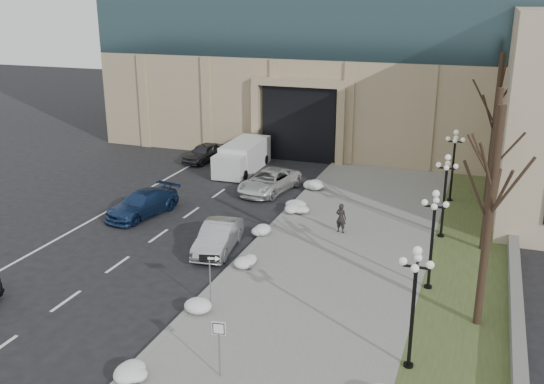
% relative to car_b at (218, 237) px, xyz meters
% --- Properties ---
extents(sidewalk, '(9.00, 40.00, 0.12)m').
position_rel_car_b_xyz_m(sidewalk, '(6.00, 0.72, -0.70)').
color(sidewalk, gray).
rests_on(sidewalk, ground).
extents(curb, '(0.30, 40.00, 0.14)m').
position_rel_car_b_xyz_m(curb, '(1.50, 0.72, -0.69)').
color(curb, gray).
rests_on(curb, ground).
extents(grass_strip, '(4.00, 40.00, 0.10)m').
position_rel_car_b_xyz_m(grass_strip, '(12.50, 0.72, -0.71)').
color(grass_strip, '#3B4824').
rests_on(grass_strip, ground).
extents(stone_wall, '(0.50, 30.00, 0.70)m').
position_rel_car_b_xyz_m(stone_wall, '(14.50, 2.72, -0.41)').
color(stone_wall, slate).
rests_on(stone_wall, ground).
extents(car_b, '(2.24, 4.79, 1.52)m').
position_rel_car_b_xyz_m(car_b, '(0.00, 0.00, 0.00)').
color(car_b, '#9C9FA3').
rests_on(car_b, ground).
extents(car_c, '(3.13, 5.45, 1.49)m').
position_rel_car_b_xyz_m(car_c, '(-6.55, 3.32, -0.02)').
color(car_c, navy).
rests_on(car_c, ground).
extents(car_d, '(3.42, 5.76, 1.50)m').
position_rel_car_b_xyz_m(car_d, '(-0.90, 10.23, -0.01)').
color(car_d, white).
rests_on(car_d, ground).
extents(car_e, '(2.50, 4.54, 1.46)m').
position_rel_car_b_xyz_m(car_e, '(-8.50, 15.87, -0.03)').
color(car_e, '#323237').
rests_on(car_e, ground).
extents(pedestrian, '(0.69, 0.53, 1.70)m').
position_rel_car_b_xyz_m(pedestrian, '(5.47, 4.40, 0.21)').
color(pedestrian, black).
rests_on(pedestrian, sidewalk).
extents(box_truck, '(2.49, 6.69, 2.11)m').
position_rel_car_b_xyz_m(box_truck, '(-4.63, 14.52, 0.26)').
color(box_truck, silver).
rests_on(box_truck, ground).
extents(one_way_sign, '(0.92, 0.34, 2.46)m').
position_rel_car_b_xyz_m(one_way_sign, '(2.38, -5.60, 1.27)').
color(one_way_sign, slate).
rests_on(one_way_sign, ground).
extents(keep_sign, '(0.48, 0.11, 2.24)m').
position_rel_car_b_xyz_m(keep_sign, '(4.70, -10.12, 0.89)').
color(keep_sign, slate).
rests_on(keep_sign, ground).
extents(snow_clump_b, '(1.10, 1.60, 0.36)m').
position_rel_car_b_xyz_m(snow_clump_b, '(1.75, -10.89, -0.46)').
color(snow_clump_b, white).
rests_on(snow_clump_b, sidewalk).
extents(snow_clump_c, '(1.10, 1.60, 0.36)m').
position_rel_car_b_xyz_m(snow_clump_c, '(1.83, -6.14, -0.46)').
color(snow_clump_c, white).
rests_on(snow_clump_c, sidewalk).
extents(snow_clump_d, '(1.10, 1.60, 0.36)m').
position_rel_car_b_xyz_m(snow_clump_d, '(1.87, -1.22, -0.46)').
color(snow_clump_d, white).
rests_on(snow_clump_d, sidewalk).
extents(snow_clump_e, '(1.10, 1.60, 0.36)m').
position_rel_car_b_xyz_m(snow_clump_e, '(1.65, 2.80, -0.46)').
color(snow_clump_e, white).
rests_on(snow_clump_e, sidewalk).
extents(snow_clump_f, '(1.10, 1.60, 0.36)m').
position_rel_car_b_xyz_m(snow_clump_f, '(2.11, 6.97, -0.46)').
color(snow_clump_f, white).
rests_on(snow_clump_f, sidewalk).
extents(snow_clump_g, '(1.10, 1.60, 0.36)m').
position_rel_car_b_xyz_m(snow_clump_g, '(1.78, 11.28, -0.46)').
color(snow_clump_g, white).
rests_on(snow_clump_g, sidewalk).
extents(lamppost_a, '(1.18, 1.18, 4.76)m').
position_rel_car_b_xyz_m(lamppost_a, '(10.80, -7.28, 2.31)').
color(lamppost_a, black).
rests_on(lamppost_a, ground).
extents(lamppost_b, '(1.18, 1.18, 4.76)m').
position_rel_car_b_xyz_m(lamppost_b, '(10.80, -0.78, 2.31)').
color(lamppost_b, black).
rests_on(lamppost_b, ground).
extents(lamppost_c, '(1.18, 1.18, 4.76)m').
position_rel_car_b_xyz_m(lamppost_c, '(10.80, 5.72, 2.31)').
color(lamppost_c, black).
rests_on(lamppost_c, ground).
extents(lamppost_d, '(1.18, 1.18, 4.76)m').
position_rel_car_b_xyz_m(lamppost_d, '(10.80, 12.22, 2.31)').
color(lamppost_d, black).
rests_on(lamppost_d, ground).
extents(tree_near, '(3.20, 3.20, 9.00)m').
position_rel_car_b_xyz_m(tree_near, '(13.00, -3.28, 5.07)').
color(tree_near, black).
rests_on(tree_near, ground).
extents(tree_mid, '(3.20, 3.20, 8.50)m').
position_rel_car_b_xyz_m(tree_mid, '(13.00, 4.72, 4.74)').
color(tree_mid, black).
rests_on(tree_mid, ground).
extents(tree_far, '(3.20, 3.20, 9.50)m').
position_rel_car_b_xyz_m(tree_far, '(13.00, 12.72, 5.39)').
color(tree_far, black).
rests_on(tree_far, ground).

